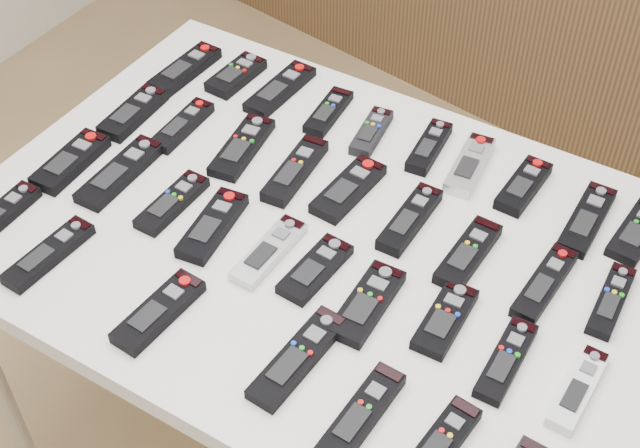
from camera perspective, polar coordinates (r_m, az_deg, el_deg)
The scene contains 36 objects.
table at distance 1.64m, azimuth -0.00°, elevation -1.93°, with size 1.25×0.88×0.78m.
remote_0 at distance 1.98m, azimuth -8.63°, elevation 9.77°, with size 0.06×0.19×0.02m, color black.
remote_1 at distance 1.95m, azimuth -5.39°, elevation 9.46°, with size 0.06×0.14×0.02m, color black.
remote_2 at distance 1.90m, azimuth -2.57°, elevation 8.62°, with size 0.06×0.19×0.02m, color black.
remote_3 at distance 1.84m, azimuth 0.55°, elevation 7.20°, with size 0.05×0.15×0.02m, color black.
remote_4 at distance 1.79m, azimuth 3.31°, elevation 5.88°, with size 0.04×0.14×0.02m, color black.
remote_5 at distance 1.76m, azimuth 7.00°, elevation 4.91°, with size 0.04×0.15×0.02m, color black.
remote_6 at distance 1.73m, azimuth 9.56°, elevation 3.74°, with size 0.05×0.17×0.02m, color #B7B7BC.
remote_7 at distance 1.71m, azimuth 12.89°, elevation 2.39°, with size 0.05×0.15×0.02m, color black.
remote_8 at distance 1.67m, azimuth 16.72°, elevation 0.30°, with size 0.05×0.19×0.02m, color black.
remote_9 at distance 1.68m, azimuth 19.64°, elevation -0.47°, with size 0.06×0.16×0.02m, color black.
remote_10 at distance 1.87m, azimuth -11.87°, elevation 6.98°, with size 0.06×0.17×0.02m, color black.
remote_11 at distance 1.82m, azimuth -8.80°, elevation 6.25°, with size 0.05×0.16×0.02m, color black.
remote_12 at distance 1.76m, azimuth -5.01°, elevation 4.93°, with size 0.06×0.19×0.02m, color black.
remote_13 at distance 1.70m, azimuth -1.60°, elevation 3.45°, with size 0.05×0.19×0.02m, color black.
remote_14 at distance 1.66m, azimuth 1.83°, elevation 2.27°, with size 0.06×0.17×0.02m, color black.
remote_15 at distance 1.61m, azimuth 5.77°, elevation 0.31°, with size 0.05×0.18×0.02m, color black.
remote_16 at distance 1.56m, azimuth 9.46°, elevation -1.89°, with size 0.05×0.17×0.02m, color black.
remote_17 at distance 1.54m, azimuth 14.17°, elevation -3.72°, with size 0.05×0.18×0.02m, color black.
remote_18 at distance 1.55m, azimuth 18.13°, elevation -4.69°, with size 0.04×0.16×0.02m, color black.
remote_19 at distance 1.78m, azimuth -15.67°, elevation 3.88°, with size 0.06×0.17×0.02m, color black.
remote_20 at distance 1.74m, azimuth -12.67°, elevation 3.25°, with size 0.06×0.20×0.02m, color black.
remote_21 at distance 1.66m, azimuth -9.44°, elevation 1.36°, with size 0.05×0.16×0.02m, color black.
remote_22 at distance 1.60m, azimuth -6.90°, elevation -0.10°, with size 0.06×0.18×0.02m, color black.
remote_23 at distance 1.55m, azimuth -3.28°, elevation -1.75°, with size 0.05×0.17×0.02m, color #B7B7BC.
remote_24 at distance 1.52m, azimuth -0.31°, elevation -2.91°, with size 0.06×0.15×0.02m, color black.
remote_25 at distance 1.47m, azimuth 3.05°, elevation -5.10°, with size 0.06×0.17×0.02m, color black.
remote_26 at distance 1.46m, azimuth 8.01°, elevation -6.04°, with size 0.06×0.15×0.02m, color black.
remote_27 at distance 1.43m, azimuth 11.82°, elevation -8.53°, with size 0.04×0.17×0.02m, color black.
remote_28 at distance 1.42m, azimuth 16.20°, elevation -10.10°, with size 0.04×0.16×0.02m, color silver.
remote_29 at distance 1.71m, azimuth -19.77°, elevation 0.56°, with size 0.05×0.17×0.02m, color black.
remote_30 at distance 1.61m, azimuth -16.97°, elevation -1.84°, with size 0.05×0.18×0.02m, color black.
remote_31 at distance 1.48m, azimuth -10.28°, elevation -5.54°, with size 0.06×0.17×0.02m, color black.
remote_32 at distance 1.40m, azimuth -1.41°, elevation -8.54°, with size 0.05×0.20×0.02m, color black.
remote_33 at distance 1.34m, azimuth 2.65°, elevation -12.09°, with size 0.05×0.18×0.02m, color black.
remote_34 at distance 1.33m, azimuth 7.82°, elevation -13.65°, with size 0.05×0.15×0.02m, color black.
Camera 1 is at (0.46, -0.83, 1.92)m, focal length 50.00 mm.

